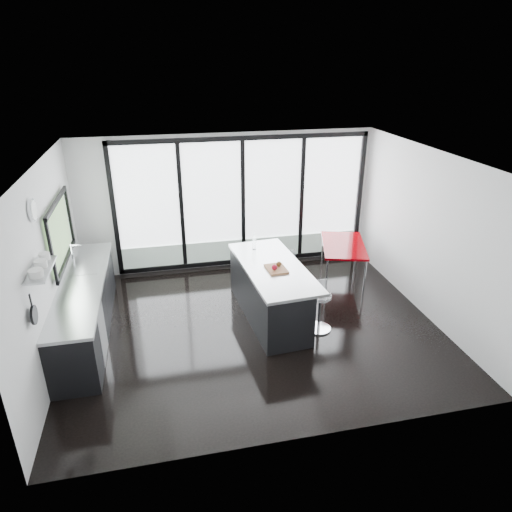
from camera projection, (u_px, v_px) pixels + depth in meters
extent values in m
cube|color=black|center=(254.00, 326.00, 7.64)|extent=(6.00, 5.00, 0.00)
cube|color=white|center=(254.00, 160.00, 6.51)|extent=(6.00, 5.00, 0.00)
cube|color=silver|center=(228.00, 203.00, 9.31)|extent=(6.00, 0.00, 2.80)
cube|color=white|center=(243.00, 202.00, 9.34)|extent=(5.00, 0.02, 2.50)
cube|color=gray|center=(244.00, 249.00, 9.72)|extent=(5.00, 0.02, 0.44)
cube|color=black|center=(181.00, 207.00, 9.06)|extent=(0.08, 0.04, 2.50)
cube|color=black|center=(243.00, 203.00, 9.30)|extent=(0.08, 0.04, 2.50)
cube|color=black|center=(302.00, 199.00, 9.55)|extent=(0.08, 0.04, 2.50)
cube|color=silver|center=(303.00, 340.00, 4.84)|extent=(6.00, 0.00, 2.80)
cube|color=silver|center=(48.00, 267.00, 6.49)|extent=(0.00, 5.00, 2.80)
cube|color=#6D945D|center=(59.00, 232.00, 7.21)|extent=(0.02, 1.60, 0.90)
cube|color=#AAADAF|center=(41.00, 270.00, 5.61)|extent=(0.25, 0.80, 0.03)
cylinder|color=white|center=(32.00, 210.00, 5.84)|extent=(0.04, 0.30, 0.30)
cylinder|color=black|center=(34.00, 315.00, 5.40)|extent=(0.03, 0.24, 0.24)
cube|color=silver|center=(428.00, 234.00, 7.66)|extent=(0.00, 5.00, 2.80)
cube|color=black|center=(86.00, 309.00, 7.30)|extent=(0.65, 3.20, 0.87)
cube|color=#AAADAF|center=(81.00, 284.00, 7.11)|extent=(0.69, 3.24, 0.05)
cube|color=#AAADAF|center=(85.00, 270.00, 7.56)|extent=(0.45, 0.48, 0.06)
cylinder|color=silver|center=(73.00, 258.00, 7.43)|extent=(0.02, 0.02, 0.44)
cube|color=#AAADAF|center=(102.00, 333.00, 6.70)|extent=(0.03, 0.60, 0.80)
cube|color=black|center=(268.00, 293.00, 7.78)|extent=(0.94, 2.30, 0.89)
cube|color=#AAADAF|center=(273.00, 267.00, 7.61)|extent=(1.15, 2.38, 0.05)
cube|color=#97613D|center=(276.00, 269.00, 7.46)|extent=(0.34, 0.43, 0.03)
sphere|color=maroon|center=(274.00, 267.00, 7.38)|extent=(0.10, 0.10, 0.09)
sphere|color=#553515|center=(279.00, 264.00, 7.50)|extent=(0.09, 0.09, 0.09)
cylinder|color=silver|center=(254.00, 242.00, 8.19)|extent=(0.08, 0.08, 0.29)
cylinder|color=silver|center=(319.00, 312.00, 7.44)|extent=(0.44, 0.44, 0.65)
cylinder|color=silver|center=(290.00, 283.00, 8.29)|extent=(0.53, 0.53, 0.72)
cube|color=#720006|center=(342.00, 262.00, 9.10)|extent=(1.18, 1.58, 0.76)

